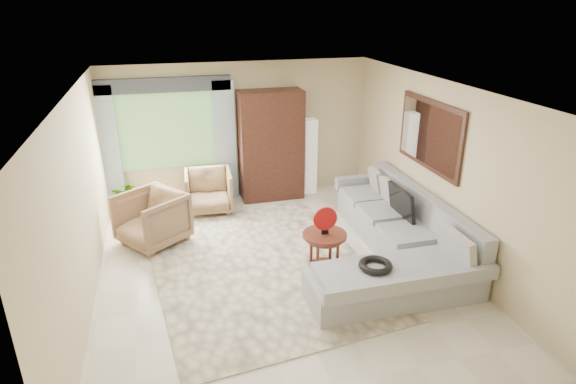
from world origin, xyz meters
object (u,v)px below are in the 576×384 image
object	(u,v)px
potted_plant	(128,196)
armoire	(271,146)
sectional_sofa	(396,242)
armchair_right	(209,191)
armchair_left	(152,219)
coffee_table	(324,252)
floor_lamp	(310,156)
tv_screen	(401,203)

from	to	relation	value
potted_plant	armoire	world-z (taller)	armoire
sectional_sofa	armoire	size ratio (longest dim) A/B	1.65
armchair_right	armoire	world-z (taller)	armoire
armchair_left	armoire	size ratio (longest dim) A/B	0.44
sectional_sofa	armoire	xyz separation A→B (m)	(-1.23, 2.90, 0.77)
coffee_table	armoire	xyz separation A→B (m)	(-0.06, 2.98, 0.72)
armchair_right	floor_lamp	xyz separation A→B (m)	(2.06, 0.43, 0.36)
sectional_sofa	coffee_table	distance (m)	1.17
armoire	floor_lamp	world-z (taller)	armoire
armchair_left	potted_plant	xyz separation A→B (m)	(-0.43, 1.44, -0.14)
coffee_table	potted_plant	distance (m)	4.09
tv_screen	potted_plant	size ratio (longest dim) A/B	1.30
sectional_sofa	floor_lamp	bearing A→B (deg)	98.33
coffee_table	armchair_right	world-z (taller)	armchair_right
sectional_sofa	tv_screen	size ratio (longest dim) A/B	4.68
tv_screen	armoire	distance (m)	2.90
floor_lamp	coffee_table	bearing A→B (deg)	-103.59
tv_screen	coffee_table	xyz separation A→B (m)	(-1.44, -0.52, -0.39)
armchair_right	armoire	distance (m)	1.48
sectional_sofa	tv_screen	xyz separation A→B (m)	(0.27, 0.44, 0.44)
sectional_sofa	coffee_table	xyz separation A→B (m)	(-1.17, -0.08, 0.04)
tv_screen	armchair_left	bearing A→B (deg)	164.45
sectional_sofa	tv_screen	bearing A→B (deg)	58.54
armoire	floor_lamp	xyz separation A→B (m)	(0.80, 0.06, -0.30)
tv_screen	armoire	world-z (taller)	armoire
tv_screen	armoire	size ratio (longest dim) A/B	0.35
sectional_sofa	armchair_left	xyz separation A→B (m)	(-3.51, 1.49, 0.14)
floor_lamp	armoire	bearing A→B (deg)	-175.71
tv_screen	coffee_table	distance (m)	1.58
armchair_left	potted_plant	world-z (taller)	armchair_left
sectional_sofa	floor_lamp	size ratio (longest dim) A/B	2.31
tv_screen	sectional_sofa	bearing A→B (deg)	-121.46
armchair_left	floor_lamp	bearing A→B (deg)	79.00
sectional_sofa	armchair_right	distance (m)	3.55
sectional_sofa	tv_screen	world-z (taller)	tv_screen
tv_screen	coffee_table	size ratio (longest dim) A/B	1.19
sectional_sofa	armoire	distance (m)	3.24
coffee_table	floor_lamp	world-z (taller)	floor_lamp
potted_plant	armoire	bearing A→B (deg)	-0.55
armchair_left	armoire	bearing A→B (deg)	85.23
armchair_left	potted_plant	distance (m)	1.50
armchair_right	floor_lamp	world-z (taller)	floor_lamp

